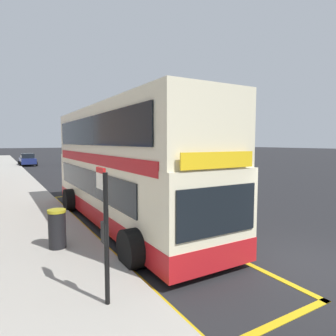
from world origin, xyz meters
TOP-DOWN VIEW (x-y plane):
  - ground_plane at (0.00, 32.00)m, footprint 260.00×260.00m
  - double_decker_bus at (-2.46, 6.04)m, footprint 3.22×11.07m
  - bus_bay_markings at (-2.54, 5.82)m, footprint 2.91×14.21m
  - bus_stop_sign at (-4.95, 0.72)m, footprint 0.09×0.51m
  - parked_car_navy_kerbside at (-3.11, 37.87)m, footprint 2.09×4.20m
  - parked_car_silver_far at (4.94, 20.11)m, footprint 2.09×4.20m
  - parked_car_grey_behind at (2.81, 37.14)m, footprint 2.09×4.20m
  - litter_bin at (-5.22, 4.12)m, footprint 0.50×0.50m

SIDE VIEW (x-z plane):
  - ground_plane at x=0.00m, z-range 0.00..0.00m
  - bus_bay_markings at x=-2.54m, z-range 0.00..0.01m
  - litter_bin at x=-5.22m, z-range 0.14..1.24m
  - parked_car_navy_kerbside at x=-3.11m, z-range -0.01..1.61m
  - parked_car_silver_far at x=4.94m, z-range -0.01..1.61m
  - parked_car_grey_behind at x=2.81m, z-range -0.01..1.61m
  - bus_stop_sign at x=-4.95m, z-range 0.39..2.89m
  - double_decker_bus at x=-2.46m, z-range -0.14..4.26m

